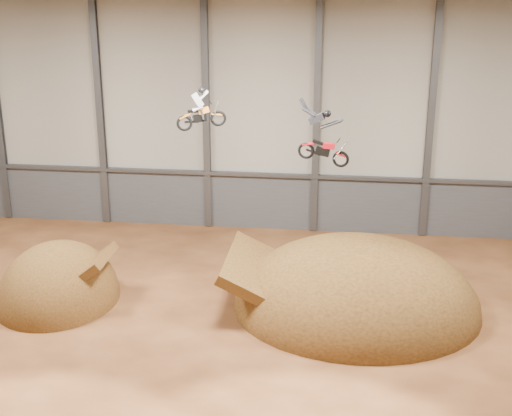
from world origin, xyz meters
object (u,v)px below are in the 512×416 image
Objects in this scene: landing_ramp at (355,308)px; fmx_rider_b at (322,134)px; fmx_rider_a at (202,106)px; takeoff_ramp at (59,300)px.

landing_ramp is 3.86× the size of fmx_rider_b.
fmx_rider_b is at bearing -30.11° from fmx_rider_a.
fmx_rider_a is 5.79m from fmx_rider_b.
fmx_rider_a is at bearing 10.44° from takeoff_ramp.
landing_ramp is at bearing -21.55° from fmx_rider_a.
fmx_rider_b is (5.60, -1.18, -0.86)m from fmx_rider_a.
takeoff_ramp is 12.14m from fmx_rider_a.
fmx_rider_a is (7.22, 1.33, 9.67)m from takeoff_ramp.
landing_ramp is 5.17× the size of fmx_rider_a.
takeoff_ramp is at bearing 172.24° from fmx_rider_a.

